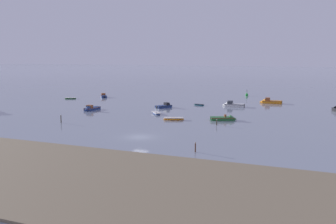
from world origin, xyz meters
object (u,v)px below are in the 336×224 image
motorboat_moored_2 (90,109)px  motorboat_moored_9 (103,96)px  motorboat_moored_10 (226,119)px  rowboat_moored_0 (156,113)px  rowboat_moored_2 (70,98)px  rowboat_moored_3 (174,119)px  mooring_post_right (195,147)px  channel_buoy (247,95)px  mooring_post_left (217,122)px  motorboat_moored_6 (166,106)px  motorboat_moored_7 (269,102)px  rowboat_moored_1 (199,105)px  mooring_post_near (61,119)px  motorboat_moored_1 (231,105)px

motorboat_moored_2 → motorboat_moored_9: motorboat_moored_2 is taller
motorboat_moored_2 → motorboat_moored_10: (33.57, -1.30, -0.05)m
rowboat_moored_0 → rowboat_moored_2: bearing=26.0°
rowboat_moored_3 → rowboat_moored_2: bearing=131.7°
motorboat_moored_9 → mooring_post_right: bearing=-175.3°
channel_buoy → mooring_post_left: 53.53m
motorboat_moored_6 → motorboat_moored_7: 29.80m
rowboat_moored_1 → motorboat_moored_10: bearing=128.3°
rowboat_moored_0 → mooring_post_near: (-13.39, -16.75, 0.57)m
rowboat_moored_1 → rowboat_moored_2: size_ratio=0.79×
mooring_post_near → mooring_post_right: (31.49, -11.64, -0.09)m
motorboat_moored_9 → rowboat_moored_3: (35.66, -30.95, -0.09)m
motorboat_moored_2 → channel_buoy: (29.89, 45.99, 0.16)m
motorboat_moored_2 → motorboat_moored_7: 48.78m
motorboat_moored_10 → motorboat_moored_1: bearing=75.9°
motorboat_moored_9 → motorboat_moored_6: bearing=-154.9°
channel_buoy → mooring_post_near: size_ratio=1.33×
motorboat_moored_2 → mooring_post_left: bearing=80.2°
motorboat_moored_9 → mooring_post_right: mooring_post_right is taller
mooring_post_left → motorboat_moored_2: bearing=167.4°
mooring_post_left → rowboat_moored_3: bearing=165.3°
rowboat_moored_1 → mooring_post_near: mooring_post_near is taller
motorboat_moored_1 → channel_buoy: size_ratio=2.58×
rowboat_moored_0 → mooring_post_left: 17.97m
channel_buoy → mooring_post_left: channel_buoy is taller
rowboat_moored_2 → rowboat_moored_3: bearing=-51.1°
rowboat_moored_1 → rowboat_moored_2: bearing=8.1°
motorboat_moored_6 → rowboat_moored_3: bearing=-121.0°
motorboat_moored_1 → rowboat_moored_0: size_ratio=1.48×
motorboat_moored_1 → mooring_post_near: size_ratio=3.43×
rowboat_moored_2 → motorboat_moored_10: (52.54, -19.31, 0.10)m
rowboat_moored_3 → motorboat_moored_6: bearing=97.0°
motorboat_moored_6 → rowboat_moored_2: motorboat_moored_6 is taller
motorboat_moored_2 → rowboat_moored_3: size_ratio=1.18×
motorboat_moored_9 → rowboat_moored_2: size_ratio=1.27×
motorboat_moored_10 → channel_buoy: channel_buoy is taller
motorboat_moored_1 → motorboat_moored_2: motorboat_moored_1 is taller
rowboat_moored_2 → channel_buoy: size_ratio=1.63×
motorboat_moored_1 → rowboat_moored_2: size_ratio=1.58×
motorboat_moored_7 → mooring_post_right: size_ratio=4.10×
motorboat_moored_2 → motorboat_moored_7: (38.67, 29.74, 0.05)m
motorboat_moored_1 → mooring_post_near: (-26.54, -35.52, 0.41)m
channel_buoy → mooring_post_right: size_ratio=1.52×
motorboat_moored_10 → mooring_post_near: 33.26m
motorboat_moored_6 → rowboat_moored_1: size_ratio=1.72×
motorboat_moored_6 → rowboat_moored_3: (8.26, -16.26, -0.10)m
motorboat_moored_9 → mooring_post_near: bearing=164.1°
motorboat_moored_7 → rowboat_moored_2: motorboat_moored_7 is taller
mooring_post_right → motorboat_moored_9: bearing=131.4°
rowboat_moored_2 → rowboat_moored_3: (42.41, -22.88, 0.03)m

